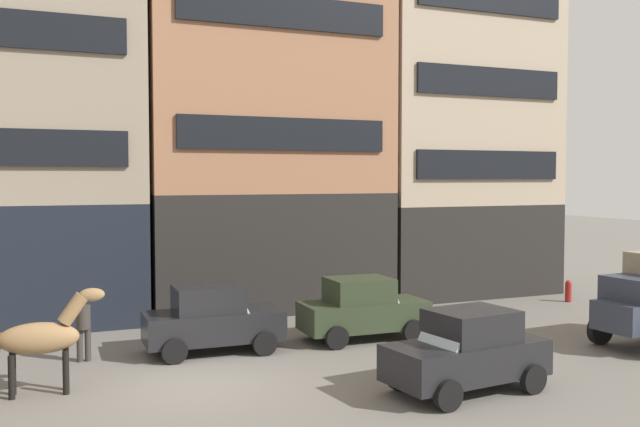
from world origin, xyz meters
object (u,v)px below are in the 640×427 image
Objects in this scene: sedan_light at (212,319)px; sedan_dark at (467,351)px; pedestrian_officer at (83,324)px; sedan_parked_curb at (363,309)px; fire_hydrant_curbside at (568,291)px; draft_horse at (44,337)px.

sedan_dark is at bearing -52.85° from sedan_light.
pedestrian_officer is at bearing 173.12° from sedan_light.
sedan_dark and sedan_light have the same top height.
sedan_dark is at bearing -38.64° from pedestrian_officer.
sedan_parked_curb is 2.09× the size of pedestrian_officer.
sedan_parked_curb is 4.52× the size of fire_hydrant_curbside.
pedestrian_officer is (-7.62, 6.09, 0.07)m from sedan_dark.
fire_hydrant_curbside is (10.09, 2.58, -0.49)m from sedan_parked_curb.
pedestrian_officer is (-3.30, 0.40, 0.07)m from sedan_light.
sedan_light is at bearing 176.94° from sedan_parked_curb.
sedan_light reaches higher than fire_hydrant_curbside.
draft_horse reaches higher than sedan_parked_curb.
sedan_parked_curb is at bearing -4.69° from pedestrian_officer.
pedestrian_officer is 2.16× the size of fire_hydrant_curbside.
pedestrian_officer reaches higher than fire_hydrant_curbside.
sedan_dark is 5.45m from sedan_parked_curb.
draft_horse is 0.61× the size of sedan_dark.
sedan_light is (-4.31, 5.69, 0.00)m from sedan_dark.
sedan_parked_curb is 7.78m from pedestrian_officer.
sedan_light is 1.00× the size of sedan_parked_curb.
fire_hydrant_curbside is (10.23, 8.03, -0.49)m from sedan_dark.
draft_horse is 1.31× the size of pedestrian_officer.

